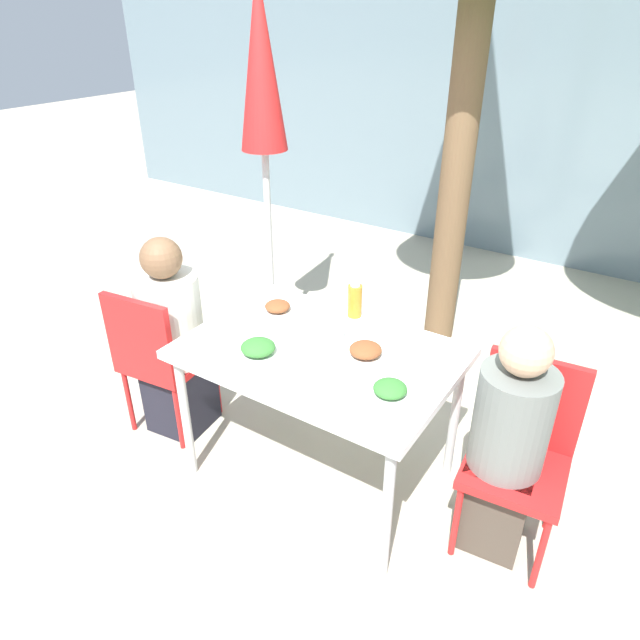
{
  "coord_description": "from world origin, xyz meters",
  "views": [
    {
      "loc": [
        1.18,
        -1.81,
        2.1
      ],
      "look_at": [
        0.0,
        0.0,
        0.88
      ],
      "focal_mm": 32.0,
      "sensor_mm": 36.0,
      "label": 1
    }
  ],
  "objects_px": {
    "drinking_cup": "(419,344)",
    "chair_left": "(157,353)",
    "chair_right": "(522,443)",
    "closed_umbrella": "(262,92)",
    "bottle": "(355,300)",
    "person_left": "(174,344)",
    "salad_bowl": "(325,330)",
    "person_right": "(506,448)"
  },
  "relations": [
    {
      "from": "person_left",
      "to": "chair_right",
      "type": "relative_size",
      "value": 1.3
    },
    {
      "from": "chair_left",
      "to": "closed_umbrella",
      "type": "xyz_separation_m",
      "value": [
        -0.11,
        1.11,
        1.15
      ]
    },
    {
      "from": "chair_left",
      "to": "drinking_cup",
      "type": "height_order",
      "value": "chair_left"
    },
    {
      "from": "person_left",
      "to": "person_right",
      "type": "distance_m",
      "value": 1.72
    },
    {
      "from": "chair_left",
      "to": "closed_umbrella",
      "type": "distance_m",
      "value": 1.6
    },
    {
      "from": "person_left",
      "to": "chair_right",
      "type": "xyz_separation_m",
      "value": [
        1.75,
        0.26,
        -0.03
      ]
    },
    {
      "from": "person_left",
      "to": "drinking_cup",
      "type": "bearing_deg",
      "value": 6.83
    },
    {
      "from": "closed_umbrella",
      "to": "person_right",
      "type": "bearing_deg",
      "value": -24.58
    },
    {
      "from": "drinking_cup",
      "to": "chair_left",
      "type": "bearing_deg",
      "value": -163.3
    },
    {
      "from": "person_right",
      "to": "bottle",
      "type": "relative_size",
      "value": 5.89
    },
    {
      "from": "closed_umbrella",
      "to": "salad_bowl",
      "type": "xyz_separation_m",
      "value": [
        0.96,
        -0.82,
        -0.88
      ]
    },
    {
      "from": "person_left",
      "to": "drinking_cup",
      "type": "distance_m",
      "value": 1.31
    },
    {
      "from": "chair_left",
      "to": "person_right",
      "type": "bearing_deg",
      "value": 1.82
    },
    {
      "from": "chair_right",
      "to": "salad_bowl",
      "type": "bearing_deg",
      "value": -1.71
    },
    {
      "from": "chair_left",
      "to": "bottle",
      "type": "relative_size",
      "value": 4.69
    },
    {
      "from": "drinking_cup",
      "to": "bottle",
      "type": "bearing_deg",
      "value": 159.65
    },
    {
      "from": "person_left",
      "to": "closed_umbrella",
      "type": "bearing_deg",
      "value": 91.45
    },
    {
      "from": "salad_bowl",
      "to": "person_left",
      "type": "bearing_deg",
      "value": -165.78
    },
    {
      "from": "chair_right",
      "to": "closed_umbrella",
      "type": "relative_size",
      "value": 0.37
    },
    {
      "from": "chair_left",
      "to": "chair_right",
      "type": "bearing_deg",
      "value": 4.25
    },
    {
      "from": "chair_right",
      "to": "salad_bowl",
      "type": "distance_m",
      "value": 0.98
    },
    {
      "from": "person_left",
      "to": "salad_bowl",
      "type": "distance_m",
      "value": 0.87
    },
    {
      "from": "drinking_cup",
      "to": "salad_bowl",
      "type": "bearing_deg",
      "value": -167.75
    },
    {
      "from": "bottle",
      "to": "salad_bowl",
      "type": "relative_size",
      "value": 0.99
    },
    {
      "from": "chair_left",
      "to": "person_left",
      "type": "distance_m",
      "value": 0.1
    },
    {
      "from": "person_left",
      "to": "bottle",
      "type": "relative_size",
      "value": 6.11
    },
    {
      "from": "chair_right",
      "to": "drinking_cup",
      "type": "bearing_deg",
      "value": -9.44
    },
    {
      "from": "drinking_cup",
      "to": "salad_bowl",
      "type": "distance_m",
      "value": 0.44
    },
    {
      "from": "closed_umbrella",
      "to": "bottle",
      "type": "xyz_separation_m",
      "value": [
        0.97,
        -0.57,
        -0.82
      ]
    },
    {
      "from": "chair_right",
      "to": "bottle",
      "type": "xyz_separation_m",
      "value": [
        -0.92,
        0.19,
        0.32
      ]
    },
    {
      "from": "bottle",
      "to": "person_right",
      "type": "bearing_deg",
      "value": -17.51
    },
    {
      "from": "person_left",
      "to": "person_right",
      "type": "height_order",
      "value": "person_left"
    },
    {
      "from": "chair_left",
      "to": "chair_right",
      "type": "xyz_separation_m",
      "value": [
        1.79,
        0.35,
        0.0
      ]
    },
    {
      "from": "closed_umbrella",
      "to": "drinking_cup",
      "type": "relative_size",
      "value": 21.47
    },
    {
      "from": "closed_umbrella",
      "to": "chair_left",
      "type": "bearing_deg",
      "value": -84.52
    },
    {
      "from": "chair_left",
      "to": "salad_bowl",
      "type": "bearing_deg",
      "value": 12.19
    },
    {
      "from": "person_right",
      "to": "salad_bowl",
      "type": "relative_size",
      "value": 5.85
    },
    {
      "from": "bottle",
      "to": "salad_bowl",
      "type": "xyz_separation_m",
      "value": [
        -0.02,
        -0.25,
        -0.06
      ]
    },
    {
      "from": "chair_right",
      "to": "bottle",
      "type": "bearing_deg",
      "value": -16.91
    },
    {
      "from": "person_left",
      "to": "person_right",
      "type": "xyz_separation_m",
      "value": [
        1.71,
        0.18,
        -0.01
      ]
    },
    {
      "from": "chair_left",
      "to": "drinking_cup",
      "type": "bearing_deg",
      "value": 10.0
    },
    {
      "from": "bottle",
      "to": "closed_umbrella",
      "type": "bearing_deg",
      "value": 149.62
    }
  ]
}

